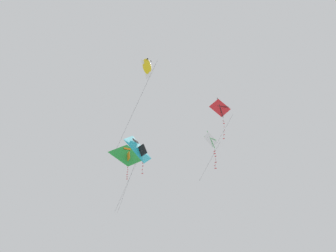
# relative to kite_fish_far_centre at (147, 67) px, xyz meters

# --- Properties ---
(kite_fish_far_centre) EXTENTS (2.93, 2.68, 8.26)m
(kite_fish_far_centre) POSITION_rel_kite_fish_far_centre_xyz_m (0.00, 0.00, 0.00)
(kite_fish_far_centre) COLOR yellow
(kite_diamond_low_drifter) EXTENTS (2.01, 1.90, 4.58)m
(kite_diamond_low_drifter) POSITION_rel_kite_fish_far_centre_xyz_m (-3.19, 6.16, -4.12)
(kite_diamond_low_drifter) COLOR white
(kite_delta_mid_left) EXTENTS (4.13, 3.42, 6.95)m
(kite_delta_mid_left) POSITION_rel_kite_fish_far_centre_xyz_m (-8.35, 1.14, -3.38)
(kite_delta_mid_left) COLOR #1EB2C6
(kite_delta_highest) EXTENTS (1.63, 3.04, 7.10)m
(kite_delta_highest) POSITION_rel_kite_fish_far_centre_xyz_m (-12.94, 0.84, -2.24)
(kite_delta_highest) COLOR green
(kite_diamond_near_left) EXTENTS (1.71, 2.21, 5.44)m
(kite_diamond_near_left) POSITION_rel_kite_fish_far_centre_xyz_m (-6.08, 8.38, 0.71)
(kite_diamond_near_left) COLOR red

